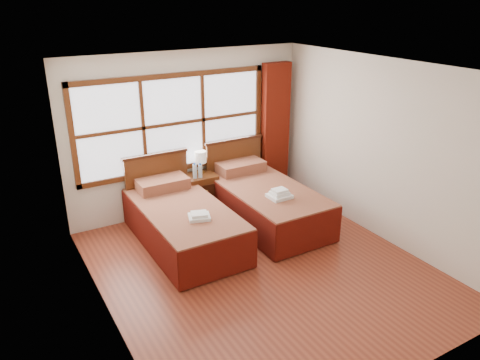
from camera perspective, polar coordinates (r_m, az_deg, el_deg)
floor at (r=6.30m, az=2.75°, el=-10.74°), size 4.50×4.50×0.00m
ceiling at (r=5.37m, az=3.25°, el=13.35°), size 4.50×4.50×0.00m
wall_back at (r=7.59m, az=-6.36°, el=5.72°), size 4.00×0.00×4.00m
wall_left at (r=4.99m, az=-16.72°, el=-3.92°), size 0.00×4.50×4.50m
wall_right at (r=6.95m, az=16.97°, el=3.36°), size 0.00×4.50×4.50m
window at (r=7.41m, az=-8.07°, el=6.84°), size 3.16×0.06×1.56m
curtain at (r=8.26m, az=4.31°, el=6.18°), size 0.50×0.16×2.30m
bed_left at (r=6.81m, az=-7.08°, el=-5.02°), size 1.12×2.17×1.09m
bed_right at (r=7.40m, az=2.88°, el=-2.54°), size 1.14×2.22×1.12m
nightstand at (r=7.73m, az=-4.81°, el=-1.62°), size 0.49×0.48×0.65m
towels_left at (r=6.29m, az=-4.99°, el=-4.40°), size 0.35×0.32×0.08m
towels_right at (r=6.87m, az=4.84°, el=-1.75°), size 0.32×0.28×0.14m
lamp at (r=7.61m, az=-4.84°, el=2.74°), size 0.19×0.19×0.37m
bottle_near at (r=7.44m, az=-5.54°, el=1.08°), size 0.07×0.07×0.26m
bottle_far at (r=7.46m, az=-4.87°, el=1.10°), size 0.06×0.06×0.24m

